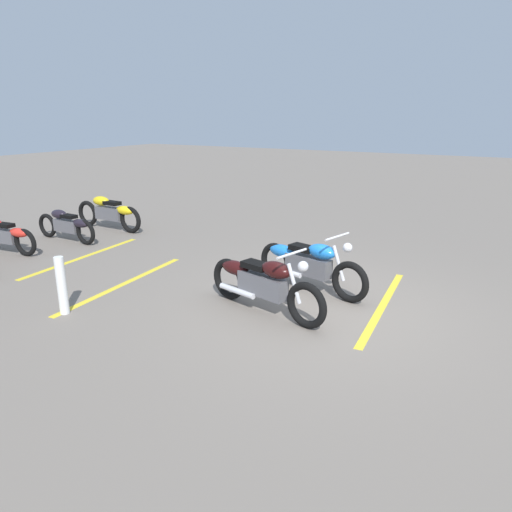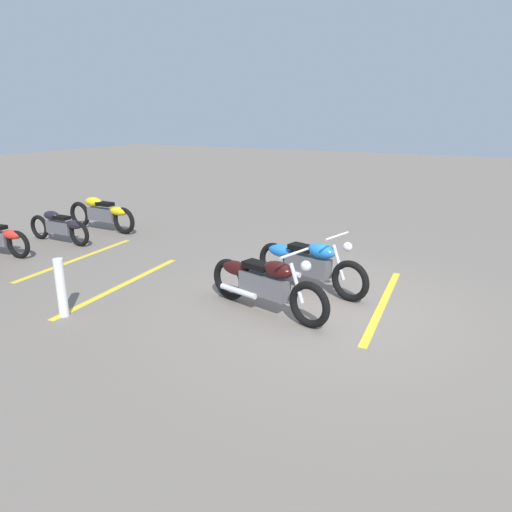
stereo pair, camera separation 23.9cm
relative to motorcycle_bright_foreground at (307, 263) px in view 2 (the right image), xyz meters
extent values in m
plane|color=slate|center=(-0.61, 0.61, -0.46)|extent=(60.00, 60.00, 0.00)
torus|color=black|center=(-0.81, 0.20, -0.13)|extent=(0.68, 0.27, 0.67)
torus|color=black|center=(0.70, -0.18, -0.13)|extent=(0.68, 0.27, 0.67)
cube|color=#59595E|center=(-0.01, 0.00, -0.04)|extent=(0.87, 0.42, 0.32)
ellipsoid|color=blue|center=(-0.27, 0.07, 0.26)|extent=(0.57, 0.40, 0.24)
ellipsoid|color=blue|center=(0.54, -0.14, 0.10)|extent=(0.60, 0.37, 0.22)
cube|color=black|center=(0.12, -0.03, 0.24)|extent=(0.49, 0.34, 0.09)
cylinder|color=silver|center=(-0.59, 0.15, 0.13)|extent=(0.27, 0.12, 0.56)
cylinder|color=silver|center=(-0.54, 0.13, 0.56)|extent=(0.19, 0.61, 0.04)
sphere|color=silver|center=(-0.74, 0.18, 0.42)|extent=(0.15, 0.15, 0.15)
cylinder|color=silver|center=(0.41, 0.04, -0.20)|extent=(0.70, 0.26, 0.09)
torus|color=black|center=(-0.60, 1.40, -0.13)|extent=(0.68, 0.27, 0.67)
torus|color=black|center=(0.92, 1.02, -0.13)|extent=(0.68, 0.27, 0.67)
cube|color=#59595E|center=(0.21, 1.20, -0.04)|extent=(0.87, 0.42, 0.32)
ellipsoid|color=black|center=(-0.05, 1.27, 0.26)|extent=(0.57, 0.40, 0.24)
ellipsoid|color=black|center=(0.76, 1.06, 0.10)|extent=(0.60, 0.37, 0.22)
cube|color=black|center=(0.33, 1.17, 0.24)|extent=(0.49, 0.34, 0.09)
cylinder|color=silver|center=(-0.38, 1.35, 0.13)|extent=(0.27, 0.12, 0.56)
cylinder|color=silver|center=(-0.33, 1.33, 0.56)|extent=(0.19, 0.61, 0.04)
sphere|color=silver|center=(-0.52, 1.38, 0.42)|extent=(0.15, 0.15, 0.15)
cylinder|color=silver|center=(0.63, 1.24, -0.20)|extent=(0.70, 0.26, 0.09)
torus|color=black|center=(6.97, -1.49, -0.13)|extent=(0.67, 0.13, 0.67)
torus|color=black|center=(5.41, -1.45, -0.13)|extent=(0.67, 0.13, 0.67)
cube|color=#59595E|center=(6.14, -1.47, -0.04)|extent=(0.84, 0.24, 0.32)
ellipsoid|color=yellow|center=(6.41, -1.48, 0.25)|extent=(0.53, 0.29, 0.24)
ellipsoid|color=yellow|center=(5.57, -1.46, 0.10)|extent=(0.56, 0.25, 0.22)
cube|color=black|center=(6.01, -1.47, 0.23)|extent=(0.44, 0.25, 0.09)
torus|color=black|center=(6.85, -0.15, -0.17)|extent=(0.58, 0.11, 0.58)
torus|color=black|center=(5.51, -0.13, -0.17)|extent=(0.58, 0.11, 0.58)
cube|color=#59595E|center=(6.13, -0.14, -0.10)|extent=(0.73, 0.20, 0.27)
ellipsoid|color=black|center=(6.36, -0.14, 0.16)|extent=(0.45, 0.25, 0.21)
ellipsoid|color=black|center=(5.64, -0.13, 0.02)|extent=(0.49, 0.22, 0.19)
cube|color=black|center=(6.02, -0.14, 0.14)|extent=(0.38, 0.21, 0.08)
torus|color=black|center=(5.89, 1.12, -0.17)|extent=(0.59, 0.16, 0.59)
ellipsoid|color=red|center=(6.03, 1.13, 0.03)|extent=(0.51, 0.26, 0.19)
cylinder|color=white|center=(2.74, 2.73, -0.02)|extent=(0.14, 0.14, 0.88)
cube|color=yellow|center=(-1.32, 0.08, -0.46)|extent=(0.35, 3.20, 0.01)
cube|color=yellow|center=(2.89, 1.35, -0.46)|extent=(0.35, 3.20, 0.01)
cube|color=yellow|center=(4.80, 0.59, -0.46)|extent=(0.35, 3.20, 0.01)
camera|label=1|loc=(-2.97, 6.99, 2.41)|focal=33.17mm
camera|label=2|loc=(-2.76, 7.10, 2.41)|focal=33.17mm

